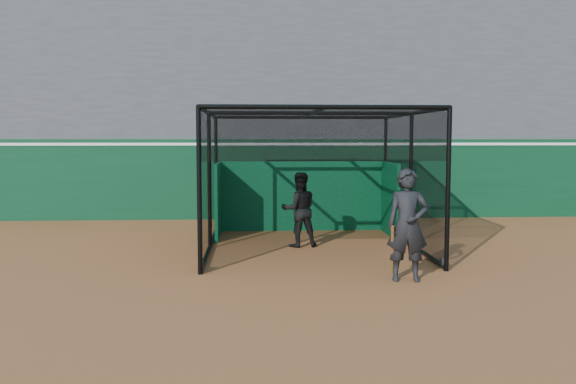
{
  "coord_description": "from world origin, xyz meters",
  "views": [
    {
      "loc": [
        -0.37,
        -10.71,
        2.51
      ],
      "look_at": [
        0.39,
        2.0,
        1.4
      ],
      "focal_mm": 38.0,
      "sensor_mm": 36.0,
      "label": 1
    }
  ],
  "objects": [
    {
      "name": "grandstand",
      "position": [
        0.0,
        12.27,
        4.48
      ],
      "size": [
        50.0,
        7.85,
        8.95
      ],
      "color": "#4C4C4F",
      "rests_on": "ground"
    },
    {
      "name": "ground",
      "position": [
        0.0,
        0.0,
        0.0
      ],
      "size": [
        120.0,
        120.0,
        0.0
      ],
      "primitive_type": "plane",
      "color": "brown",
      "rests_on": "ground"
    },
    {
      "name": "outfield_wall",
      "position": [
        0.0,
        8.5,
        1.29
      ],
      "size": [
        50.0,
        0.5,
        2.5
      ],
      "color": "#0A391F",
      "rests_on": "ground"
    },
    {
      "name": "batting_cage",
      "position": [
        0.99,
        3.25,
        1.55
      ],
      "size": [
        4.75,
        5.52,
        3.1
      ],
      "color": "black",
      "rests_on": "ground"
    },
    {
      "name": "batter",
      "position": [
        0.73,
        3.33,
        0.87
      ],
      "size": [
        0.94,
        0.79,
        1.74
      ],
      "primitive_type": "imported",
      "rotation": [
        0.0,
        0.0,
        3.3
      ],
      "color": "black",
      "rests_on": "ground"
    },
    {
      "name": "on_deck_player",
      "position": [
        2.37,
        -0.21,
        0.99
      ],
      "size": [
        0.78,
        0.56,
        1.99
      ],
      "color": "black",
      "rests_on": "ground"
    }
  ]
}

